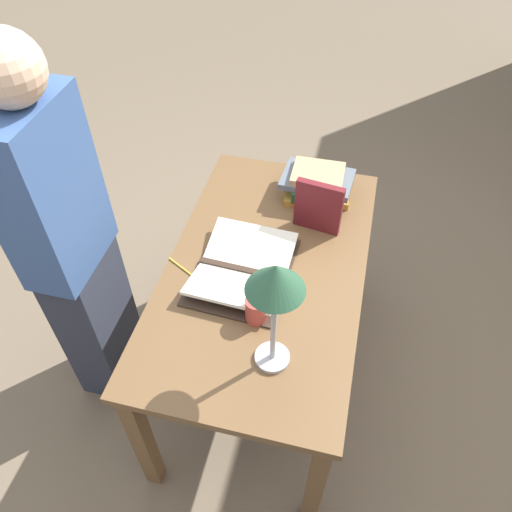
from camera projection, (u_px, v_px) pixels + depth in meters
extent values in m
plane|color=#70604C|center=(264.00, 369.00, 2.47)|extent=(12.00, 12.00, 0.00)
cube|color=brown|center=(266.00, 269.00, 1.92)|extent=(1.31, 0.75, 0.03)
cube|color=brown|center=(231.00, 223.00, 2.65)|extent=(0.06, 0.06, 0.73)
cube|color=brown|center=(143.00, 440.00, 1.85)|extent=(0.06, 0.06, 0.73)
cube|color=brown|center=(353.00, 244.00, 2.55)|extent=(0.06, 0.06, 0.73)
cube|color=brown|center=(315.00, 484.00, 1.75)|extent=(0.06, 0.06, 0.73)
cube|color=#38281E|center=(242.00, 270.00, 1.88)|extent=(0.04, 0.34, 0.02)
cube|color=#38281E|center=(252.00, 250.00, 1.96)|extent=(0.23, 0.36, 0.01)
cube|color=#38281E|center=(233.00, 294.00, 1.81)|extent=(0.23, 0.36, 0.01)
cube|color=silver|center=(251.00, 247.00, 1.94)|extent=(0.21, 0.34, 0.06)
cube|color=silver|center=(233.00, 288.00, 1.80)|extent=(0.21, 0.34, 0.06)
cube|color=#BC8933|center=(316.00, 193.00, 2.18)|extent=(0.21, 0.30, 0.03)
cube|color=#234C2D|center=(317.00, 186.00, 2.15)|extent=(0.23, 0.24, 0.05)
cube|color=slate|center=(317.00, 179.00, 2.13)|extent=(0.22, 0.31, 0.03)
cube|color=tan|center=(318.00, 174.00, 2.11)|extent=(0.18, 0.22, 0.03)
cube|color=maroon|center=(318.00, 207.00, 1.97)|extent=(0.06, 0.19, 0.23)
cylinder|color=#ADADB2|center=(272.00, 357.00, 1.63)|extent=(0.12, 0.12, 0.02)
cylinder|color=#ADADB2|center=(274.00, 326.00, 1.49)|extent=(0.02, 0.02, 0.34)
cone|color=#285138|center=(276.00, 278.00, 1.33)|extent=(0.17, 0.17, 0.10)
cylinder|color=#B74238|center=(256.00, 310.00, 1.71)|extent=(0.08, 0.08, 0.10)
torus|color=#B74238|center=(263.00, 301.00, 1.73)|extent=(0.05, 0.03, 0.05)
cylinder|color=gold|center=(182.00, 268.00, 1.90)|extent=(0.08, 0.13, 0.01)
cube|color=#2D3342|center=(98.00, 321.00, 2.18)|extent=(0.31, 0.20, 0.79)
cube|color=#38568E|center=(48.00, 192.00, 1.65)|extent=(0.36, 0.20, 0.66)
sphere|color=beige|center=(5.00, 68.00, 1.33)|extent=(0.22, 0.22, 0.22)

